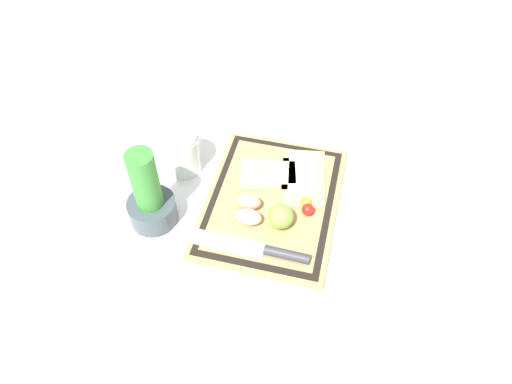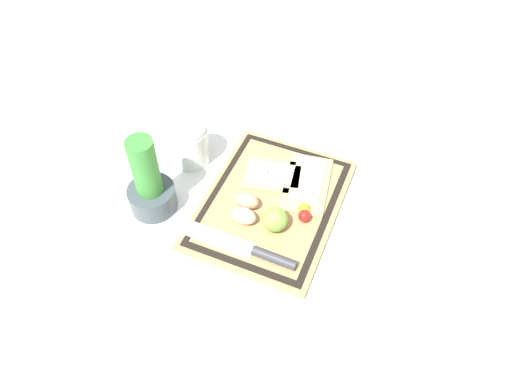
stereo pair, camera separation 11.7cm
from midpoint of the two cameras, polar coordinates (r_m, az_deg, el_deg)
ground_plane at (r=1.19m, az=-1.01°, el=-1.53°), size 6.00×6.00×0.00m
cutting_board at (r=1.18m, az=-1.01°, el=-1.30°), size 0.41×0.31×0.02m
pizza_slice_near at (r=1.22m, az=2.71°, el=1.56°), size 0.20×0.13×0.02m
pizza_slice_far at (r=1.22m, az=-0.77°, el=1.97°), size 0.14×0.19×0.02m
knife at (r=1.08m, az=-2.11°, el=-6.89°), size 0.04×0.30×0.02m
egg_brown at (r=1.15m, az=-3.76°, el=-1.28°), size 0.04×0.06×0.04m
egg_pink at (r=1.12m, az=-3.81°, el=-3.05°), size 0.04×0.06×0.04m
lime at (r=1.11m, az=-0.17°, el=-2.99°), size 0.06×0.06×0.06m
cherry_tomato_red at (r=1.14m, az=3.06°, el=-2.21°), size 0.03×0.03×0.03m
cherry_tomato_yellow at (r=1.16m, az=2.89°, el=-1.31°), size 0.03×0.03×0.03m
herb_pot at (r=1.14m, az=-14.96°, el=-0.93°), size 0.11×0.11×0.21m
sauce_jar at (r=1.25m, az=-11.17°, el=4.14°), size 0.09×0.09×0.11m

